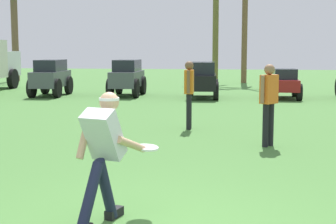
{
  "coord_description": "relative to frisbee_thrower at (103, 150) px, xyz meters",
  "views": [
    {
      "loc": [
        0.82,
        -4.79,
        1.86
      ],
      "look_at": [
        -0.17,
        2.84,
        0.9
      ],
      "focal_mm": 55.0,
      "sensor_mm": 36.0,
      "label": 1
    }
  ],
  "objects": [
    {
      "name": "parked_car_slot_c",
      "position": [
        0.19,
        14.01,
        -0.07
      ],
      "size": [
        1.24,
        2.44,
        1.34
      ],
      "color": "black",
      "rests_on": "ground_plane"
    },
    {
      "name": "teammate_midfield",
      "position": [
        2.0,
        4.61,
        0.15
      ],
      "size": [
        0.37,
        0.43,
        1.56
      ],
      "color": "black",
      "rests_on": "ground_plane"
    },
    {
      "name": "teammate_near_sideline",
      "position": [
        0.33,
        6.53,
        0.15
      ],
      "size": [
        0.2,
        0.49,
        1.56
      ],
      "color": "black",
      "rests_on": "ground_plane"
    },
    {
      "name": "palm_tree_far_left",
      "position": [
        -10.85,
        22.41,
        2.26
      ],
      "size": [
        3.15,
        3.44,
        5.14
      ],
      "color": "brown",
      "rests_on": "ground_plane"
    },
    {
      "name": "frisbee_in_flight",
      "position": [
        0.37,
        0.51,
        -0.06
      ],
      "size": [
        0.39,
        0.39,
        0.05
      ],
      "color": "white"
    },
    {
      "name": "parked_car_slot_d",
      "position": [
        3.19,
        14.16,
        -0.23
      ],
      "size": [
        1.1,
        2.21,
        1.1
      ],
      "color": "maroon",
      "rests_on": "ground_plane"
    },
    {
      "name": "palm_tree_right_of_centre",
      "position": [
        1.83,
        22.49,
        3.25
      ],
      "size": [
        3.47,
        3.3,
        6.74
      ],
      "color": "brown",
      "rests_on": "ground_plane"
    },
    {
      "name": "parked_car_slot_b",
      "position": [
        -2.79,
        14.39,
        -0.05
      ],
      "size": [
        1.18,
        2.36,
        1.4
      ],
      "color": "#474C51",
      "rests_on": "ground_plane"
    },
    {
      "name": "frisbee_thrower",
      "position": [
        0.0,
        0.0,
        0.0
      ],
      "size": [
        0.67,
        1.04,
        1.4
      ],
      "color": "#191E38",
      "rests_on": "ground_plane"
    },
    {
      "name": "parked_car_slot_a",
      "position": [
        -5.74,
        14.04,
        -0.05
      ],
      "size": [
        1.25,
        2.39,
        1.4
      ],
      "color": "#474C51",
      "rests_on": "ground_plane"
    },
    {
      "name": "palm_tree_left_of_centre",
      "position": [
        0.32,
        22.85,
        2.93
      ],
      "size": [
        3.44,
        3.49,
        6.11
      ],
      "color": "brown",
      "rests_on": "ground_plane"
    }
  ]
}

